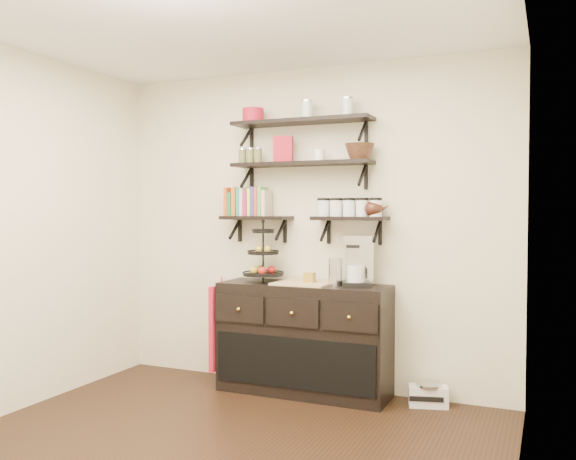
{
  "coord_description": "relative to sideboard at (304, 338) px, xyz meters",
  "views": [
    {
      "loc": [
        1.9,
        -3.07,
        1.51
      ],
      "look_at": [
        0.08,
        1.15,
        1.35
      ],
      "focal_mm": 38.0,
      "sensor_mm": 36.0,
      "label": 1
    }
  ],
  "objects": [
    {
      "name": "back_wall",
      "position": [
        -0.06,
        0.24,
        0.9
      ],
      "size": [
        3.5,
        0.02,
        2.7
      ],
      "primitive_type": "cube",
      "color": "beige",
      "rests_on": "ground"
    },
    {
      "name": "cookbooks",
      "position": [
        -0.55,
        0.12,
        1.11
      ],
      "size": [
        0.4,
        0.15,
        0.26
      ],
      "color": "#CB471C",
      "rests_on": "shelf_low_left"
    },
    {
      "name": "shelf_low_left",
      "position": [
        -0.48,
        0.12,
        0.98
      ],
      "size": [
        0.6,
        0.25,
        0.23
      ],
      "color": "black",
      "rests_on": "back_wall"
    },
    {
      "name": "shelf_low_right",
      "position": [
        0.36,
        0.12,
        0.98
      ],
      "size": [
        0.6,
        0.25,
        0.23
      ],
      "color": "black",
      "rests_on": "back_wall"
    },
    {
      "name": "glass_canisters",
      "position": [
        0.35,
        0.12,
        1.06
      ],
      "size": [
        0.54,
        0.1,
        0.13
      ],
      "color": "silver",
      "rests_on": "shelf_low_right"
    },
    {
      "name": "ceiling",
      "position": [
        -0.06,
        -1.51,
        2.25
      ],
      "size": [
        3.5,
        3.5,
        0.02
      ],
      "primitive_type": "cube",
      "color": "white",
      "rests_on": "back_wall"
    },
    {
      "name": "teapot",
      "position": [
        0.55,
        0.12,
        1.07
      ],
      "size": [
        0.2,
        0.15,
        0.15
      ],
      "primitive_type": null,
      "rotation": [
        0.0,
        0.0,
        -0.01
      ],
      "color": "#371910",
      "rests_on": "shelf_low_right"
    },
    {
      "name": "sideboard",
      "position": [
        0.0,
        0.0,
        0.0
      ],
      "size": [
        1.4,
        0.5,
        0.92
      ],
      "color": "black",
      "rests_on": "floor"
    },
    {
      "name": "walnut_bowl",
      "position": [
        0.44,
        0.1,
        1.51
      ],
      "size": [
        0.24,
        0.24,
        0.13
      ],
      "primitive_type": null,
      "color": "black",
      "rests_on": "shelf_mid"
    },
    {
      "name": "right_wall",
      "position": [
        1.69,
        -1.51,
        0.9
      ],
      "size": [
        0.02,
        3.5,
        2.7
      ],
      "primitive_type": "cube",
      "color": "beige",
      "rests_on": "ground"
    },
    {
      "name": "recipe_box",
      "position": [
        -0.23,
        0.1,
        1.56
      ],
      "size": [
        0.17,
        0.09,
        0.22
      ],
      "primitive_type": "cube",
      "rotation": [
        0.0,
        0.0,
        0.2
      ],
      "color": "#A81328",
      "rests_on": "shelf_mid"
    },
    {
      "name": "shelf_top",
      "position": [
        -0.06,
        0.1,
        1.78
      ],
      "size": [
        1.2,
        0.27,
        0.23
      ],
      "color": "black",
      "rests_on": "back_wall"
    },
    {
      "name": "apron",
      "position": [
        -0.73,
        -0.1,
        0.06
      ],
      "size": [
        0.04,
        0.31,
        0.71
      ],
      "primitive_type": "cube",
      "color": "#B61326",
      "rests_on": "sideboard"
    },
    {
      "name": "shelf_mid",
      "position": [
        -0.06,
        0.1,
        1.43
      ],
      "size": [
        1.2,
        0.27,
        0.23
      ],
      "color": "black",
      "rests_on": "back_wall"
    },
    {
      "name": "ramekins",
      "position": [
        0.1,
        0.1,
        1.5
      ],
      "size": [
        0.09,
        0.09,
        0.1
      ],
      "primitive_type": "cylinder",
      "color": "white",
      "rests_on": "shelf_mid"
    },
    {
      "name": "fruit_stand",
      "position": [
        -0.37,
        0.0,
        0.62
      ],
      "size": [
        0.34,
        0.34,
        0.5
      ],
      "rotation": [
        0.0,
        0.0,
        -0.25
      ],
      "color": "black",
      "rests_on": "sideboard"
    },
    {
      "name": "thermal_carafe",
      "position": [
        0.28,
        -0.02,
        0.56
      ],
      "size": [
        0.11,
        0.11,
        0.22
      ],
      "primitive_type": "cylinder",
      "color": "silver",
      "rests_on": "sideboard"
    },
    {
      "name": "radio",
      "position": [
        1.0,
        0.07,
        -0.37
      ],
      "size": [
        0.32,
        0.24,
        0.18
      ],
      "rotation": [
        0.0,
        0.0,
        0.26
      ],
      "color": "silver",
      "rests_on": "floor"
    },
    {
      "name": "candle",
      "position": [
        0.05,
        0.0,
        0.5
      ],
      "size": [
        0.08,
        0.08,
        0.08
      ],
      "primitive_type": "cube",
      "color": "olive",
      "rests_on": "sideboard"
    },
    {
      "name": "coffee_maker",
      "position": [
        0.45,
        0.03,
        0.64
      ],
      "size": [
        0.27,
        0.28,
        0.4
      ],
      "rotation": [
        0.0,
        0.0,
        0.35
      ],
      "color": "black",
      "rests_on": "sideboard"
    },
    {
      "name": "red_pot",
      "position": [
        -0.51,
        0.1,
        1.86
      ],
      "size": [
        0.18,
        0.18,
        0.12
      ],
      "primitive_type": "cylinder",
      "color": "#A81328",
      "rests_on": "shelf_top"
    }
  ]
}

